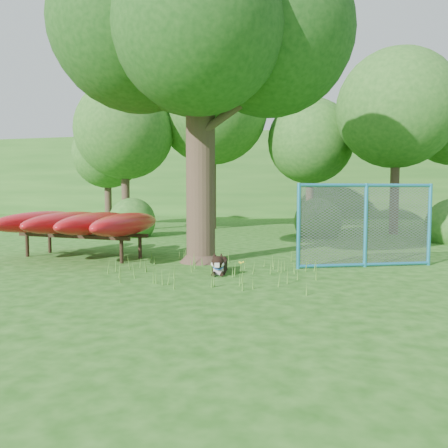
% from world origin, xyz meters
% --- Properties ---
extents(ground, '(80.00, 80.00, 0.00)m').
position_xyz_m(ground, '(0.00, 0.00, 0.00)').
color(ground, '#1A5010').
rests_on(ground, ground).
extents(oak_tree, '(7.10, 6.24, 8.73)m').
position_xyz_m(oak_tree, '(-0.63, 2.10, 5.82)').
color(oak_tree, '#3D2C21').
rests_on(oak_tree, ground).
extents(wooden_post, '(0.30, 0.13, 1.11)m').
position_xyz_m(wooden_post, '(-0.48, 1.99, 0.58)').
color(wooden_post, '#6E6153').
rests_on(wooden_post, ground).
extents(kayak_rack, '(3.69, 3.86, 1.19)m').
position_xyz_m(kayak_rack, '(-3.79, 2.04, 0.91)').
color(kayak_rack, black).
rests_on(kayak_rack, ground).
extents(husky_dog, '(0.37, 1.09, 0.48)m').
position_xyz_m(husky_dog, '(0.23, 0.68, 0.17)').
color(husky_dog, black).
rests_on(husky_dog, ground).
extents(fence_section, '(3.02, 1.33, 3.16)m').
position_xyz_m(fence_section, '(3.24, 2.25, 0.95)').
color(fence_section, teal).
rests_on(fence_section, ground).
extents(wildflower_clump, '(0.12, 0.12, 0.26)m').
position_xyz_m(wildflower_clump, '(0.66, 0.80, 0.21)').
color(wildflower_clump, '#4B832B').
rests_on(wildflower_clump, ground).
extents(bg_tree_a, '(4.40, 4.40, 6.70)m').
position_xyz_m(bg_tree_a, '(-6.50, 10.00, 4.48)').
color(bg_tree_a, '#3D2C21').
rests_on(bg_tree_a, ground).
extents(bg_tree_b, '(5.20, 5.20, 8.22)m').
position_xyz_m(bg_tree_b, '(-3.00, 12.00, 5.61)').
color(bg_tree_b, '#3D2C21').
rests_on(bg_tree_b, ground).
extents(bg_tree_c, '(4.00, 4.00, 6.12)m').
position_xyz_m(bg_tree_c, '(1.50, 13.00, 4.11)').
color(bg_tree_c, '#3D2C21').
rests_on(bg_tree_c, ground).
extents(bg_tree_d, '(4.80, 4.80, 7.50)m').
position_xyz_m(bg_tree_d, '(5.00, 11.00, 5.08)').
color(bg_tree_d, '#3D2C21').
rests_on(bg_tree_d, ground).
extents(bg_tree_f, '(3.60, 3.60, 5.55)m').
position_xyz_m(bg_tree_f, '(-9.00, 13.00, 3.73)').
color(bg_tree_f, '#3D2C21').
rests_on(bg_tree_f, ground).
extents(shrub_left, '(1.80, 1.80, 1.80)m').
position_xyz_m(shrub_left, '(-5.00, 7.50, 0.00)').
color(shrub_left, '#285F1E').
rests_on(shrub_left, ground).
extents(shrub_mid, '(1.80, 1.80, 1.80)m').
position_xyz_m(shrub_mid, '(2.00, 9.00, 0.00)').
color(shrub_mid, '#285F1E').
rests_on(shrub_mid, ground).
extents(wooded_hillside, '(80.00, 12.00, 6.00)m').
position_xyz_m(wooded_hillside, '(0.00, 28.00, 3.00)').
color(wooded_hillside, '#285F1E').
rests_on(wooded_hillside, ground).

